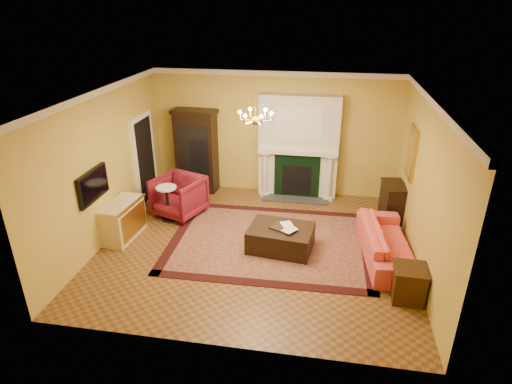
% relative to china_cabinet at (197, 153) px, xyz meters
% --- Properties ---
extents(floor, '(6.00, 5.50, 0.02)m').
position_rel_china_cabinet_xyz_m(floor, '(1.92, -2.49, -1.00)').
color(floor, brown).
rests_on(floor, ground).
extents(ceiling, '(6.00, 5.50, 0.02)m').
position_rel_china_cabinet_xyz_m(ceiling, '(1.92, -2.49, 2.02)').
color(ceiling, silver).
rests_on(ceiling, wall_back).
extents(wall_back, '(6.00, 0.02, 3.00)m').
position_rel_china_cabinet_xyz_m(wall_back, '(1.92, 0.27, 0.51)').
color(wall_back, gold).
rests_on(wall_back, floor).
extents(wall_front, '(6.00, 0.02, 3.00)m').
position_rel_china_cabinet_xyz_m(wall_front, '(1.92, -5.25, 0.51)').
color(wall_front, gold).
rests_on(wall_front, floor).
extents(wall_left, '(0.02, 5.50, 3.00)m').
position_rel_china_cabinet_xyz_m(wall_left, '(-1.09, -2.49, 0.51)').
color(wall_left, gold).
rests_on(wall_left, floor).
extents(wall_right, '(0.02, 5.50, 3.00)m').
position_rel_china_cabinet_xyz_m(wall_right, '(4.93, -2.49, 0.51)').
color(wall_right, gold).
rests_on(wall_right, floor).
extents(fireplace, '(1.90, 0.70, 2.50)m').
position_rel_china_cabinet_xyz_m(fireplace, '(2.52, 0.08, 0.20)').
color(fireplace, silver).
rests_on(fireplace, wall_back).
extents(crown_molding, '(6.00, 5.50, 0.12)m').
position_rel_china_cabinet_xyz_m(crown_molding, '(1.92, -1.53, 1.95)').
color(crown_molding, silver).
rests_on(crown_molding, ceiling).
extents(doorway, '(0.08, 1.05, 2.10)m').
position_rel_china_cabinet_xyz_m(doorway, '(-1.03, -0.79, 0.05)').
color(doorway, white).
rests_on(doorway, wall_left).
extents(tv_panel, '(0.09, 0.95, 0.58)m').
position_rel_china_cabinet_xyz_m(tv_panel, '(-1.02, -3.09, 0.36)').
color(tv_panel, black).
rests_on(tv_panel, wall_left).
extents(gilt_mirror, '(0.06, 0.76, 1.05)m').
position_rel_china_cabinet_xyz_m(gilt_mirror, '(4.89, -1.09, 0.66)').
color(gilt_mirror, gold).
rests_on(gilt_mirror, wall_right).
extents(chandelier, '(0.63, 0.55, 0.53)m').
position_rel_china_cabinet_xyz_m(chandelier, '(1.92, -2.49, 1.61)').
color(chandelier, gold).
rests_on(chandelier, ceiling).
extents(oriental_rug, '(4.07, 3.09, 0.02)m').
position_rel_china_cabinet_xyz_m(oriental_rug, '(2.19, -2.30, -0.99)').
color(oriental_rug, '#470F14').
rests_on(oriental_rug, floor).
extents(china_cabinet, '(1.03, 0.54, 1.99)m').
position_rel_china_cabinet_xyz_m(china_cabinet, '(0.00, 0.00, 0.00)').
color(china_cabinet, black).
rests_on(china_cabinet, floor).
extents(wingback_armchair, '(1.22, 1.19, 1.00)m').
position_rel_china_cabinet_xyz_m(wingback_armchair, '(-0.01, -1.43, -0.50)').
color(wingback_armchair, maroon).
rests_on(wingback_armchair, floor).
extents(pedestal_table, '(0.44, 0.44, 0.80)m').
position_rel_china_cabinet_xyz_m(pedestal_table, '(-0.17, -1.73, -0.53)').
color(pedestal_table, black).
rests_on(pedestal_table, floor).
extents(commode, '(0.57, 1.07, 0.77)m').
position_rel_china_cabinet_xyz_m(commode, '(-0.81, -2.60, -0.61)').
color(commode, beige).
rests_on(commode, floor).
extents(coral_sofa, '(0.84, 2.22, 0.85)m').
position_rel_china_cabinet_xyz_m(coral_sofa, '(4.44, -2.49, -0.57)').
color(coral_sofa, '#E24A47').
rests_on(coral_sofa, floor).
extents(end_table, '(0.50, 0.50, 0.57)m').
position_rel_china_cabinet_xyz_m(end_table, '(4.64, -3.70, -0.71)').
color(end_table, '#341E0E').
rests_on(end_table, floor).
extents(console_table, '(0.50, 0.77, 0.81)m').
position_rel_china_cabinet_xyz_m(console_table, '(4.70, -0.86, -0.59)').
color(console_table, black).
rests_on(console_table, floor).
extents(leather_ottoman, '(1.30, 1.02, 0.45)m').
position_rel_china_cabinet_xyz_m(leather_ottoman, '(2.43, -2.52, -0.75)').
color(leather_ottoman, black).
rests_on(leather_ottoman, oriental_rug).
extents(ottoman_tray, '(0.56, 0.51, 0.03)m').
position_rel_china_cabinet_xyz_m(ottoman_tray, '(2.47, -2.53, -0.51)').
color(ottoman_tray, black).
rests_on(ottoman_tray, leather_ottoman).
extents(book_a, '(0.20, 0.11, 0.28)m').
position_rel_china_cabinet_xyz_m(book_a, '(2.44, -2.51, -0.36)').
color(book_a, gray).
rests_on(book_a, ottoman_tray).
extents(book_b, '(0.18, 0.14, 0.28)m').
position_rel_china_cabinet_xyz_m(book_b, '(2.52, -2.59, -0.35)').
color(book_b, gray).
rests_on(book_b, ottoman_tray).
extents(topiary_left, '(0.15, 0.15, 0.42)m').
position_rel_china_cabinet_xyz_m(topiary_left, '(1.79, 0.04, 0.46)').
color(topiary_left, tan).
rests_on(topiary_left, fireplace).
extents(topiary_right, '(0.17, 0.17, 0.45)m').
position_rel_china_cabinet_xyz_m(topiary_right, '(3.24, 0.04, 0.48)').
color(topiary_right, tan).
rests_on(topiary_right, fireplace).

